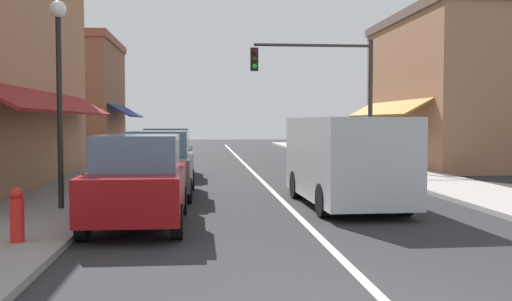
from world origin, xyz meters
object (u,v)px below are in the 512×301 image
at_px(parked_car_nearest_left, 138,181).
at_px(parked_car_second_left, 160,164).
at_px(parked_car_third_left, 168,153).
at_px(traffic_signal_mast_arm, 328,81).
at_px(street_lamp_left_near, 59,70).
at_px(fire_hydrant, 17,215).
at_px(van_in_lane, 345,158).

xyz_separation_m(parked_car_nearest_left, parked_car_second_left, (0.10, 4.48, 0.00)).
xyz_separation_m(parked_car_third_left, traffic_signal_mast_arm, (6.29, 1.78, 2.76)).
bearing_deg(parked_car_nearest_left, street_lamp_left_near, 136.46).
height_order(parked_car_second_left, traffic_signal_mast_arm, traffic_signal_mast_arm).
bearing_deg(fire_hydrant, parked_car_third_left, 81.94).
xyz_separation_m(parked_car_nearest_left, van_in_lane, (4.62, 2.31, 0.27)).
bearing_deg(street_lamp_left_near, parked_car_nearest_left, -43.55).
relative_size(street_lamp_left_near, fire_hydrant, 5.33).
relative_size(parked_car_second_left, van_in_lane, 0.79).
xyz_separation_m(parked_car_nearest_left, fire_hydrant, (-1.70, -1.89, -0.33)).
relative_size(parked_car_nearest_left, traffic_signal_mast_arm, 0.77).
height_order(parked_car_second_left, parked_car_third_left, same).
distance_m(parked_car_third_left, street_lamp_left_near, 8.86).
xyz_separation_m(parked_car_nearest_left, parked_car_third_left, (0.00, 10.13, 0.00)).
relative_size(parked_car_second_left, street_lamp_left_near, 0.89).
bearing_deg(parked_car_third_left, traffic_signal_mast_arm, 16.10).
bearing_deg(parked_car_second_left, parked_car_third_left, 91.66).
relative_size(parked_car_nearest_left, van_in_lane, 0.78).
xyz_separation_m(van_in_lane, street_lamp_left_near, (-6.48, -0.54, 1.99)).
xyz_separation_m(parked_car_nearest_left, street_lamp_left_near, (-1.86, 1.77, 2.26)).
bearing_deg(traffic_signal_mast_arm, parked_car_second_left, -129.78).
relative_size(parked_car_second_left, traffic_signal_mast_arm, 0.78).
xyz_separation_m(parked_car_second_left, van_in_lane, (4.52, -2.17, 0.27)).
bearing_deg(van_in_lane, parked_car_third_left, 119.01).
distance_m(parked_car_nearest_left, parked_car_second_left, 4.48).
height_order(van_in_lane, traffic_signal_mast_arm, traffic_signal_mast_arm).
bearing_deg(parked_car_second_left, street_lamp_left_near, -125.34).
distance_m(parked_car_third_left, traffic_signal_mast_arm, 7.09).
relative_size(van_in_lane, traffic_signal_mast_arm, 0.99).
xyz_separation_m(parked_car_third_left, van_in_lane, (4.62, -7.82, 0.27)).
height_order(parked_car_nearest_left, parked_car_third_left, same).
distance_m(parked_car_nearest_left, van_in_lane, 5.18).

